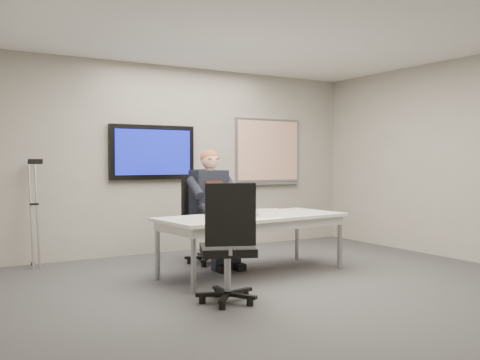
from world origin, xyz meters
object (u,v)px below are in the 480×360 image
office_chair_near (228,266)px  laptop (234,210)px  conference_table (253,222)px  seated_person (216,219)px  office_chair_far (205,236)px

office_chair_near → laptop: size_ratio=2.85×
conference_table → seated_person: 0.66m
conference_table → seated_person: size_ratio=1.57×
office_chair_far → office_chair_near: (-0.76, -1.97, -0.00)m
conference_table → office_chair_far: office_chair_far is taller
seated_person → laptop: 0.45m
conference_table → seated_person: seated_person is taller
office_chair_far → laptop: 0.81m
office_chair_far → office_chair_near: size_ratio=1.00×
office_chair_far → laptop: size_ratio=2.86×
office_chair_near → laptop: 1.55m
office_chair_far → seated_person: size_ratio=0.77×
seated_person → laptop: (0.03, -0.42, 0.16)m
office_chair_near → seated_person: 1.87m
office_chair_near → seated_person: bearing=-91.6°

